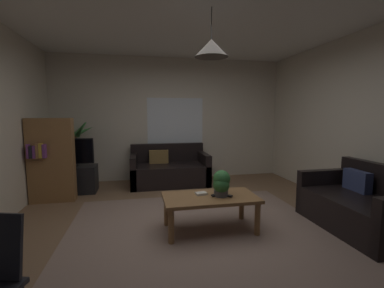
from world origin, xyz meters
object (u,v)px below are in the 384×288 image
(tv_stand, at_px, (71,180))
(coffee_table, at_px, (210,201))
(bookshelf_corner, at_px, (51,160))
(remote_on_table_1, at_px, (218,195))
(potted_palm_corner, at_px, (77,156))
(couch_under_window, at_px, (169,171))
(couch_right_side, at_px, (361,208))
(remote_on_table_0, at_px, (226,195))
(pendant_lamp, at_px, (211,48))
(book_on_table_0, at_px, (201,193))
(potted_plant_on_table, at_px, (221,183))
(tv, at_px, (70,152))

(tv_stand, bearing_deg, coffee_table, -44.13)
(tv_stand, relative_size, bookshelf_corner, 0.64)
(remote_on_table_1, xyz_separation_m, tv_stand, (-2.20, 2.06, -0.20))
(bookshelf_corner, bearing_deg, potted_palm_corner, 78.92)
(couch_under_window, bearing_deg, couch_right_side, -51.06)
(remote_on_table_0, distance_m, pendant_lamp, 1.79)
(coffee_table, bearing_deg, couch_right_side, -10.62)
(bookshelf_corner, bearing_deg, book_on_table_0, -34.39)
(bookshelf_corner, bearing_deg, potted_plant_on_table, -33.69)
(coffee_table, distance_m, potted_palm_corner, 3.32)
(remote_on_table_0, xyz_separation_m, pendant_lamp, (-0.19, 0.05, 1.78))
(potted_plant_on_table, relative_size, tv, 0.39)
(couch_under_window, bearing_deg, book_on_table_0, -86.02)
(coffee_table, height_order, potted_plant_on_table, potted_plant_on_table)
(remote_on_table_0, xyz_separation_m, potted_plant_on_table, (-0.06, 0.01, 0.16))
(remote_on_table_0, height_order, potted_plant_on_table, potted_plant_on_table)
(pendant_lamp, bearing_deg, tv, 136.18)
(coffee_table, relative_size, pendant_lamp, 2.07)
(potted_plant_on_table, bearing_deg, couch_right_side, -10.36)
(remote_on_table_1, relative_size, potted_plant_on_table, 0.49)
(book_on_table_0, height_order, tv, tv)
(coffee_table, bearing_deg, remote_on_table_0, -13.26)
(remote_on_table_1, distance_m, pendant_lamp, 1.79)
(remote_on_table_1, bearing_deg, couch_right_side, 68.93)
(book_on_table_0, bearing_deg, couch_right_side, -12.38)
(remote_on_table_0, xyz_separation_m, remote_on_table_1, (-0.10, 0.03, 0.00))
(coffee_table, bearing_deg, tv, 136.18)
(couch_right_side, distance_m, tv, 4.69)
(couch_right_side, xyz_separation_m, book_on_table_0, (-1.99, 0.44, 0.18))
(potted_plant_on_table, xyz_separation_m, tv_stand, (-2.25, 2.08, -0.36))
(tv, height_order, bookshelf_corner, bookshelf_corner)
(coffee_table, bearing_deg, book_on_table_0, 139.86)
(potted_plant_on_table, relative_size, pendant_lamp, 0.58)
(bookshelf_corner, bearing_deg, tv_stand, 67.99)
(couch_under_window, relative_size, bookshelf_corner, 1.13)
(coffee_table, height_order, potted_palm_corner, potted_palm_corner)
(book_on_table_0, relative_size, potted_plant_on_table, 0.42)
(bookshelf_corner, bearing_deg, couch_under_window, 19.29)
(tv_stand, xyz_separation_m, tv, (-0.00, -0.02, 0.52))
(potted_plant_on_table, height_order, tv, tv)
(coffee_table, relative_size, book_on_table_0, 8.43)
(remote_on_table_0, xyz_separation_m, bookshelf_corner, (-2.49, 1.63, 0.25))
(tv, bearing_deg, bookshelf_corner, -112.99)
(remote_on_table_0, height_order, tv_stand, tv_stand)
(remote_on_table_1, bearing_deg, potted_palm_corner, -149.73)
(tv, xyz_separation_m, potted_palm_corner, (0.00, 0.53, -0.15))
(couch_right_side, height_order, pendant_lamp, pendant_lamp)
(coffee_table, relative_size, remote_on_table_1, 7.32)
(remote_on_table_1, bearing_deg, remote_on_table_0, 62.00)
(couch_under_window, bearing_deg, bookshelf_corner, -160.71)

